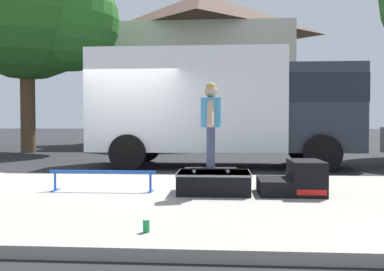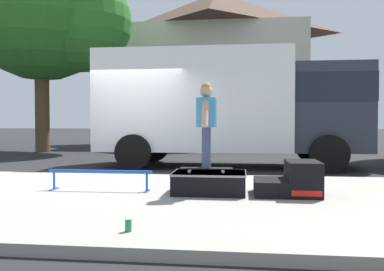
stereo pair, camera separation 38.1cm
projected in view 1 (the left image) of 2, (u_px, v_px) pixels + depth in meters
The scene contains 11 objects.
ground_plane at pixel (116, 176), 9.10m from camera, with size 140.00×140.00×0.00m, color black.
sidewalk_slab at pixel (65, 199), 6.10m from camera, with size 50.00×5.00×0.12m, color gray.
skate_box at pixel (214, 182), 6.24m from camera, with size 1.10×0.80×0.32m.
kicker_ramp at pixel (296, 180), 6.15m from camera, with size 0.94×0.80×0.50m.
grind_rail at pixel (102, 175), 6.40m from camera, with size 1.67×0.28×0.33m.
skateboard at pixel (211, 168), 6.19m from camera, with size 0.79×0.25×0.07m.
skater_kid at pixel (211, 118), 6.16m from camera, with size 0.31×0.66×1.28m.
soda_can at pixel (146, 226), 4.01m from camera, with size 0.07×0.07×0.13m.
box_truck at pixel (224, 103), 11.07m from camera, with size 6.91×2.63×3.05m.
street_tree_neighbour at pixel (35, 6), 16.09m from camera, with size 6.70×6.09×8.97m.
house_behind at pixel (202, 68), 22.92m from camera, with size 9.54×8.22×8.40m.
Camera 1 is at (2.30, -8.92, 1.19)m, focal length 38.55 mm.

